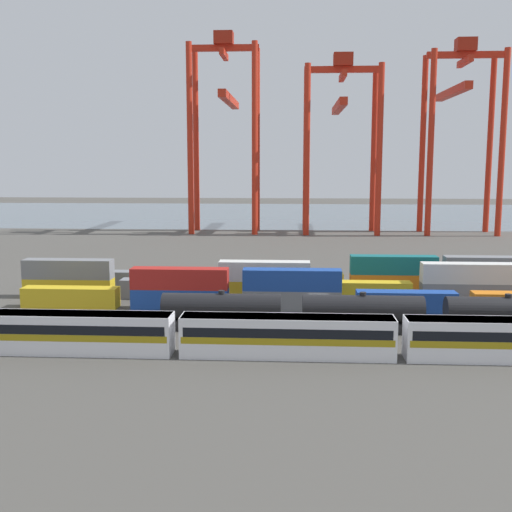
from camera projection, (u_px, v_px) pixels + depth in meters
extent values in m
plane|color=#4C4944|center=(310.00, 261.00, 117.08)|extent=(420.00, 420.00, 0.00)
cube|color=slate|center=(303.00, 214.00, 225.32)|extent=(400.00, 110.00, 0.01)
cube|color=silver|center=(69.00, 333.00, 60.61)|extent=(20.13, 3.10, 3.90)
cube|color=#9E8414|center=(69.00, 334.00, 60.62)|extent=(19.72, 3.14, 0.64)
cube|color=black|center=(68.00, 326.00, 60.51)|extent=(19.32, 3.13, 0.90)
cube|color=slate|center=(68.00, 315.00, 60.35)|extent=(19.92, 2.85, 0.36)
cube|color=silver|center=(287.00, 337.00, 59.35)|extent=(20.13, 3.10, 3.90)
cube|color=#9E8414|center=(287.00, 338.00, 59.36)|extent=(19.72, 3.14, 0.64)
cube|color=black|center=(287.00, 329.00, 59.25)|extent=(19.32, 3.13, 0.90)
cube|color=slate|center=(287.00, 318.00, 59.09)|extent=(19.92, 2.85, 0.36)
cube|color=#232326|center=(222.00, 324.00, 69.41)|extent=(13.04, 2.50, 1.10)
cylinder|color=black|center=(222.00, 307.00, 69.12)|extent=(13.04, 2.88, 2.88)
cylinder|color=black|center=(221.00, 292.00, 68.88)|extent=(0.70, 0.70, 0.36)
cube|color=#232326|center=(362.00, 326.00, 68.49)|extent=(13.04, 2.50, 1.10)
cylinder|color=black|center=(363.00, 308.00, 68.20)|extent=(13.04, 2.88, 2.88)
cylinder|color=black|center=(363.00, 294.00, 67.96)|extent=(0.70, 0.70, 0.36)
cube|color=#232326|center=(506.00, 329.00, 67.57)|extent=(13.04, 2.50, 1.10)
cylinder|color=black|center=(508.00, 310.00, 67.28)|extent=(13.04, 2.88, 2.88)
cylinder|color=black|center=(508.00, 296.00, 67.04)|extent=(0.70, 0.70, 0.36)
cube|color=gold|center=(71.00, 297.00, 79.65)|extent=(12.10, 2.44, 2.60)
cube|color=#1C4299|center=(180.00, 299.00, 78.82)|extent=(12.10, 2.44, 2.60)
cube|color=#AD211C|center=(180.00, 278.00, 78.43)|extent=(12.10, 2.44, 2.60)
cube|color=slate|center=(292.00, 300.00, 77.98)|extent=(12.10, 2.44, 2.60)
cube|color=#1C4299|center=(292.00, 280.00, 77.60)|extent=(12.10, 2.44, 2.60)
cube|color=#1C4299|center=(406.00, 302.00, 77.14)|extent=(12.10, 2.44, 2.60)
cube|color=gold|center=(69.00, 288.00, 85.84)|extent=(12.10, 2.44, 2.60)
cube|color=slate|center=(68.00, 269.00, 85.46)|extent=(12.10, 2.44, 2.60)
cube|color=slate|center=(166.00, 289.00, 85.04)|extent=(12.10, 2.44, 2.60)
cube|color=gold|center=(264.00, 290.00, 84.24)|extent=(12.10, 2.44, 2.60)
cube|color=silver|center=(264.00, 271.00, 83.86)|extent=(12.10, 2.44, 2.60)
cube|color=gold|center=(365.00, 291.00, 83.44)|extent=(12.10, 2.44, 2.60)
cube|color=slate|center=(467.00, 293.00, 82.64)|extent=(12.10, 2.44, 2.60)
cube|color=silver|center=(468.00, 273.00, 82.26)|extent=(12.10, 2.44, 2.60)
cube|color=slate|center=(120.00, 280.00, 91.55)|extent=(12.10, 2.44, 2.60)
cube|color=orange|center=(209.00, 281.00, 90.77)|extent=(6.04, 2.44, 2.60)
cube|color=gold|center=(300.00, 282.00, 89.98)|extent=(12.10, 2.44, 2.60)
cube|color=orange|center=(393.00, 283.00, 89.20)|extent=(12.10, 2.44, 2.60)
cube|color=#146066|center=(393.00, 265.00, 88.82)|extent=(12.10, 2.44, 2.60)
cube|color=orange|center=(487.00, 284.00, 88.41)|extent=(12.10, 2.44, 2.60)
cube|color=slate|center=(488.00, 266.00, 88.03)|extent=(12.10, 2.44, 2.60)
cylinder|color=red|center=(190.00, 140.00, 158.65)|extent=(1.50, 1.50, 47.76)
cylinder|color=red|center=(255.00, 140.00, 157.67)|extent=(1.50, 1.50, 47.76)
cylinder|color=red|center=(196.00, 141.00, 168.24)|extent=(1.50, 1.50, 47.76)
cylinder|color=red|center=(257.00, 141.00, 167.26)|extent=(1.50, 1.50, 47.76)
cube|color=red|center=(224.00, 48.00, 159.56)|extent=(17.95, 1.20, 1.60)
cube|color=red|center=(224.00, 54.00, 159.80)|extent=(1.20, 11.31, 1.60)
cube|color=red|center=(229.00, 100.00, 174.22)|extent=(2.00, 37.46, 2.00)
cube|color=maroon|center=(224.00, 38.00, 159.21)|extent=(4.80, 4.00, 3.20)
cylinder|color=red|center=(307.00, 151.00, 156.49)|extent=(1.50, 1.50, 42.23)
cylinder|color=red|center=(379.00, 151.00, 155.42)|extent=(1.50, 1.50, 42.23)
cylinder|color=red|center=(306.00, 152.00, 167.68)|extent=(1.50, 1.50, 42.23)
cylinder|color=red|center=(374.00, 151.00, 166.61)|extent=(1.50, 1.50, 42.23)
cube|color=red|center=(343.00, 69.00, 158.57)|extent=(19.47, 1.20, 1.60)
cube|color=red|center=(343.00, 76.00, 158.80)|extent=(1.20, 12.94, 1.60)
cube|color=red|center=(339.00, 107.00, 171.30)|extent=(2.00, 33.37, 2.00)
cube|color=maroon|center=(343.00, 60.00, 158.21)|extent=(4.80, 4.00, 3.20)
cylinder|color=red|center=(431.00, 144.00, 155.03)|extent=(1.50, 1.50, 45.48)
cylinder|color=red|center=(502.00, 144.00, 153.99)|extent=(1.50, 1.50, 45.48)
cylinder|color=red|center=(423.00, 145.00, 165.01)|extent=(1.50, 1.50, 45.48)
cylinder|color=red|center=(490.00, 145.00, 163.97)|extent=(1.50, 1.50, 45.48)
cube|color=red|center=(465.00, 55.00, 156.28)|extent=(18.90, 1.20, 1.60)
cube|color=red|center=(465.00, 62.00, 156.52)|extent=(1.20, 11.71, 1.60)
cube|color=red|center=(453.00, 92.00, 168.62)|extent=(2.00, 32.40, 2.00)
cube|color=maroon|center=(466.00, 45.00, 155.93)|extent=(4.80, 4.00, 3.20)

